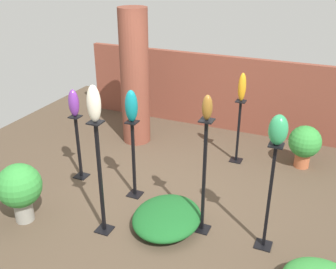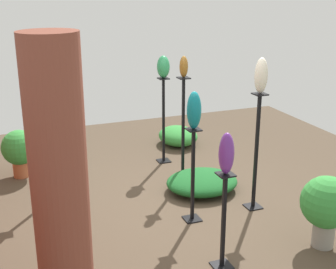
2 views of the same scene
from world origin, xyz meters
name	(u,v)px [view 2 (image 2 of 2)]	position (x,y,z in m)	size (l,w,h in m)	color
ground_plane	(174,207)	(0.00, 0.00, 0.00)	(8.00, 8.00, 0.00)	#4C3D2D
brick_pillar	(59,172)	(-1.21, 1.58, 1.22)	(0.51, 0.51, 2.44)	brown
pedestal_ivory	(256,157)	(-0.36, -0.97, 0.70)	(0.20, 0.20, 1.52)	black
pedestal_amber	(44,168)	(0.73, 1.52, 0.50)	(0.20, 0.20, 1.09)	black
pedestal_jade	(164,124)	(1.58, -0.45, 0.64)	(0.20, 0.20, 1.38)	black
pedestal_teal	(193,179)	(-0.37, -0.09, 0.54)	(0.20, 0.20, 1.18)	black
pedestal_bronze	(183,134)	(0.79, -0.45, 0.71)	(0.20, 0.20, 1.54)	black
pedestal_violet	(223,226)	(-1.40, 0.03, 0.47)	(0.20, 0.20, 1.04)	black
art_vase_ivory	(261,76)	(-0.36, -0.97, 1.74)	(0.16, 0.16, 0.43)	beige
art_vase_amber	(39,107)	(0.73, 1.52, 1.32)	(0.13, 0.12, 0.46)	orange
art_vase_jade	(163,67)	(1.58, -0.45, 1.55)	(0.21, 0.20, 0.34)	#2D9356
art_vase_teal	(194,110)	(-0.37, -0.09, 1.40)	(0.18, 0.17, 0.45)	#0F727A
art_vase_bronze	(184,67)	(0.79, -0.45, 1.69)	(0.12, 0.12, 0.30)	brown
art_vase_violet	(226,153)	(-1.40, 0.03, 1.25)	(0.16, 0.15, 0.42)	#6B2D8C
potted_plant_mid_left	(327,205)	(-1.45, -1.20, 0.50)	(0.58, 0.58, 0.82)	gray
potted_plant_front_left	(19,149)	(1.78, 1.76, 0.43)	(0.52, 0.52, 0.72)	#B25B38
foliage_bed_east	(178,136)	(2.27, -0.98, 0.16)	(0.80, 0.68, 0.32)	#338C38
foliage_bed_west	(202,182)	(0.35, -0.56, 0.13)	(0.87, 1.02, 0.26)	#195923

